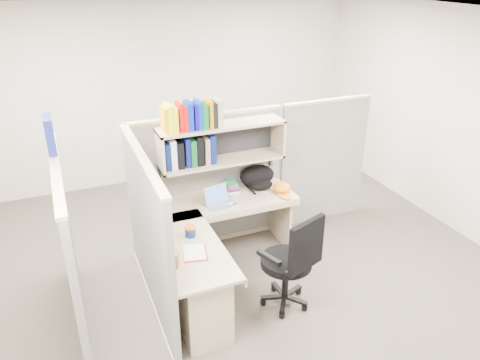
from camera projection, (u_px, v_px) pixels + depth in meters
name	position (u px, v px, depth m)	size (l,w,h in m)	color
ground	(238.00, 282.00, 5.04)	(6.00, 6.00, 0.00)	#3B342D
room_shell	(237.00, 141.00, 4.35)	(6.00, 6.00, 6.00)	#BAB5A8
cubicle	(189.00, 196.00, 4.91)	(3.79, 1.84, 1.95)	#60605C
desk	(209.00, 273.00, 4.47)	(1.74, 1.75, 0.73)	tan
laptop	(221.00, 197.00, 5.04)	(0.29, 0.29, 0.21)	#B7B6BB
backpack	(259.00, 177.00, 5.45)	(0.42, 0.33, 0.25)	black
orange_cap	(282.00, 188.00, 5.36)	(0.21, 0.24, 0.11)	orange
snack_canister	(190.00, 231.00, 4.50)	(0.11, 0.11, 0.11)	navy
tissue_box	(172.00, 255.00, 4.05)	(0.12, 0.12, 0.19)	#976E55
mouse	(230.00, 203.00, 5.09)	(0.09, 0.06, 0.03)	#8CAEC7
paper_cup	(213.00, 192.00, 5.28)	(0.07, 0.07, 0.10)	white
book_stack	(231.00, 186.00, 5.41)	(0.16, 0.21, 0.10)	gray
loose_paper	(194.00, 252.00, 4.27)	(0.20, 0.26, 0.00)	white
task_chair	(289.00, 275.00, 4.54)	(0.61, 0.57, 1.05)	black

